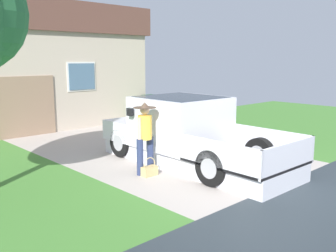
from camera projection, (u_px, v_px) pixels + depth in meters
The scene contains 4 objects.
pickup_truck at pixel (183, 133), 9.86m from camera, with size 2.20×5.40×1.72m.
person_with_hat at pixel (145, 133), 8.82m from camera, with size 0.53×0.53×1.70m.
handbag at pixel (150, 170), 8.77m from camera, with size 0.37×0.20×0.44m.
wheeled_trash_bin at pixel (152, 107), 16.46m from camera, with size 0.60×0.72×1.14m.
Camera 1 is at (-7.01, -4.02, 2.69)m, focal length 40.21 mm.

